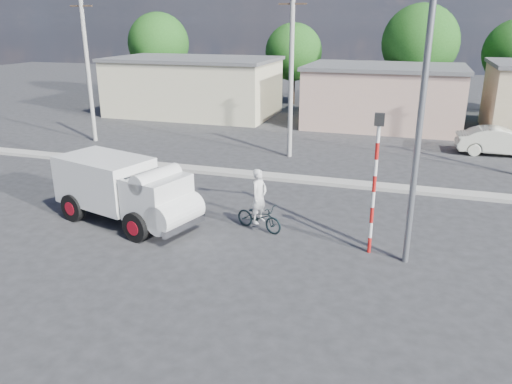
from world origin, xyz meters
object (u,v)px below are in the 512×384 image
(bicycle, at_px, (259,217))
(streetlight, at_px, (417,95))
(cyclist, at_px, (259,204))
(car_cream, at_px, (500,141))
(traffic_pole, at_px, (375,173))
(truck, at_px, (126,189))

(bicycle, distance_m, streetlight, 6.59)
(cyclist, relative_size, streetlight, 0.21)
(bicycle, relative_size, car_cream, 0.41)
(bicycle, distance_m, traffic_pole, 4.39)
(traffic_pole, relative_size, streetlight, 0.48)
(cyclist, height_order, traffic_pole, traffic_pole)
(bicycle, xyz_separation_m, cyclist, (0.00, 0.00, 0.46))
(bicycle, height_order, streetlight, streetlight)
(traffic_pole, bearing_deg, streetlight, -17.73)
(bicycle, bearing_deg, truck, 118.39)
(bicycle, distance_m, car_cream, 16.48)
(car_cream, relative_size, streetlight, 0.49)
(car_cream, height_order, streetlight, streetlight)
(cyclist, height_order, car_cream, cyclist)
(cyclist, xyz_separation_m, car_cream, (9.23, 13.64, -0.21))
(bicycle, relative_size, streetlight, 0.20)
(car_cream, distance_m, traffic_pole, 15.39)
(streetlight, bearing_deg, bicycle, 168.88)
(truck, relative_size, traffic_pole, 1.33)
(truck, height_order, streetlight, streetlight)
(traffic_pole, xyz_separation_m, streetlight, (0.94, -0.30, 2.37))
(bicycle, relative_size, traffic_pole, 0.42)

